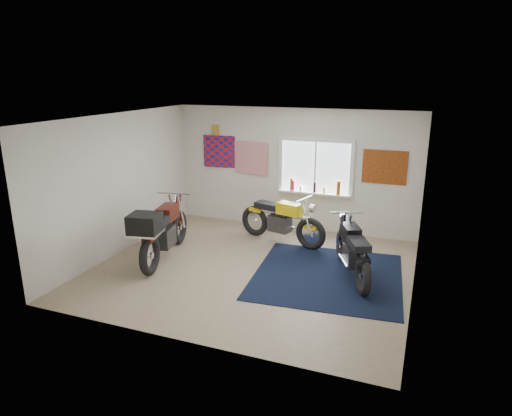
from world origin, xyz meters
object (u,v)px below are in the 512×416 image
at_px(navy_rug, 327,276).
at_px(black_chrome_bike, 352,252).
at_px(yellow_triumph, 281,221).
at_px(maroon_tourer, 161,231).

relative_size(navy_rug, black_chrome_bike, 1.39).
bearing_deg(navy_rug, yellow_triumph, 134.11).
height_order(yellow_triumph, black_chrome_bike, yellow_triumph).
relative_size(yellow_triumph, black_chrome_bike, 1.08).
relative_size(black_chrome_bike, maroon_tourer, 0.82).
distance_m(navy_rug, black_chrome_bike, 0.60).
xyz_separation_m(black_chrome_bike, maroon_tourer, (-3.43, -0.60, 0.15)).
bearing_deg(navy_rug, maroon_tourer, -171.44).
xyz_separation_m(navy_rug, black_chrome_bike, (0.38, 0.15, 0.44)).
distance_m(navy_rug, yellow_triumph, 1.90).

